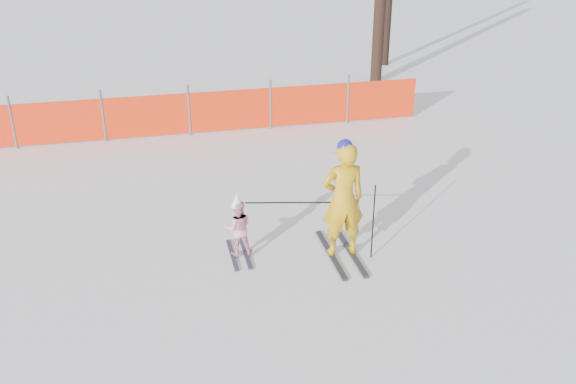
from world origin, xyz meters
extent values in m
plane|color=white|center=(0.00, 0.00, 0.00)|extent=(120.00, 120.00, 0.00)
cube|color=black|center=(0.61, 0.03, 0.02)|extent=(0.09, 1.56, 0.04)
cube|color=black|center=(0.95, 0.03, 0.02)|extent=(0.09, 1.56, 0.04)
imported|color=gold|center=(0.78, 0.03, 1.00)|extent=(0.71, 0.47, 1.92)
sphere|color=#1E1A94|center=(0.78, 0.03, 1.88)|extent=(0.25, 0.25, 0.25)
cube|color=black|center=(-0.96, 0.39, 0.01)|extent=(0.09, 0.99, 0.03)
cube|color=black|center=(-0.74, 0.39, 0.01)|extent=(0.09, 0.99, 0.03)
imported|color=#FDA5BF|center=(-0.85, 0.39, 0.50)|extent=(0.49, 0.39, 0.95)
cone|color=white|center=(-0.85, 0.39, 1.01)|extent=(0.19, 0.19, 0.24)
cylinder|color=black|center=(1.23, -0.17, 0.65)|extent=(0.02, 0.02, 1.29)
cylinder|color=black|center=(-0.03, 0.21, 0.95)|extent=(1.39, 0.33, 0.02)
cylinder|color=#595960|center=(-5.09, 6.31, 0.62)|extent=(0.06, 0.06, 1.25)
cylinder|color=#595960|center=(-3.09, 6.31, 0.62)|extent=(0.06, 0.06, 1.25)
cylinder|color=#595960|center=(-1.09, 6.31, 0.62)|extent=(0.06, 0.06, 1.25)
cylinder|color=#595960|center=(0.91, 6.31, 0.62)|extent=(0.06, 0.06, 1.25)
cylinder|color=#595960|center=(2.91, 6.31, 0.62)|extent=(0.06, 0.06, 1.25)
cube|color=#FF320D|center=(-4.19, 6.31, 0.55)|extent=(17.81, 0.03, 1.00)
camera|label=1|loc=(-2.12, -8.61, 5.41)|focal=40.00mm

